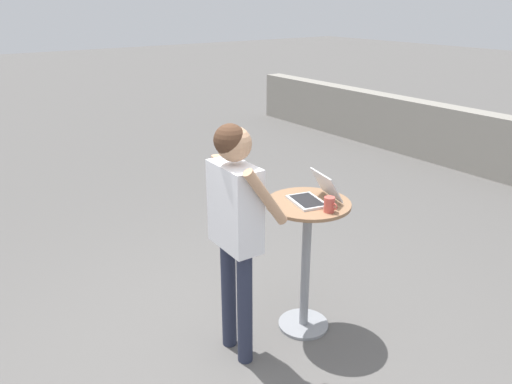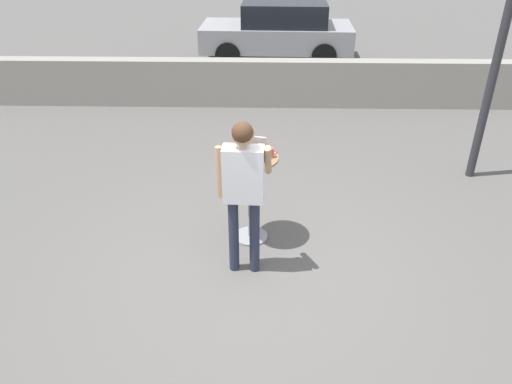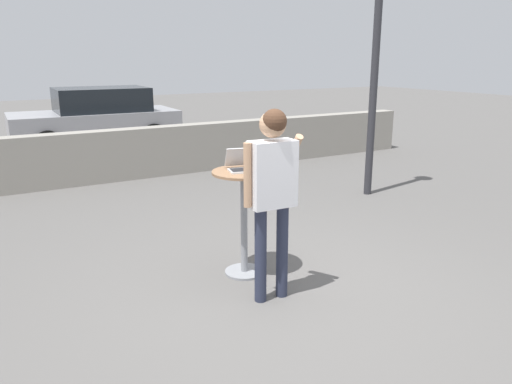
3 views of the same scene
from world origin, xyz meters
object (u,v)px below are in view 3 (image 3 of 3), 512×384
object	(u,v)px
coffee_mug	(263,163)
standing_person	(272,180)
parked_car_near_street	(97,117)
cafe_table	(244,208)
laptop	(243,165)
street_lamp	(379,4)

from	to	relation	value
coffee_mug	standing_person	distance (m)	0.68
parked_car_near_street	cafe_table	bearing A→B (deg)	-93.11
cafe_table	laptop	distance (m)	0.44
parked_car_near_street	street_lamp	world-z (taller)	street_lamp
coffee_mug	parked_car_near_street	distance (m)	8.33
cafe_table	standing_person	world-z (taller)	standing_person
standing_person	coffee_mug	bearing A→B (deg)	65.97
cafe_table	coffee_mug	size ratio (longest dim) A/B	9.31
parked_car_near_street	street_lamp	bearing A→B (deg)	-66.97
standing_person	street_lamp	size ratio (longest dim) A/B	0.38
cafe_table	laptop	xyz separation A→B (m)	(0.01, 0.05, 0.43)
street_lamp	laptop	bearing A→B (deg)	-152.75
parked_car_near_street	coffee_mug	bearing A→B (deg)	-91.58
standing_person	parked_car_near_street	size ratio (longest dim) A/B	0.45
cafe_table	parked_car_near_street	world-z (taller)	parked_car_near_street
cafe_table	street_lamp	xyz separation A→B (m)	(3.26, 1.72, 2.23)
parked_car_near_street	standing_person	bearing A→B (deg)	-93.23
coffee_mug	street_lamp	size ratio (longest dim) A/B	0.03
cafe_table	coffee_mug	xyz separation A→B (m)	(0.22, -0.00, 0.44)
laptop	coffee_mug	xyz separation A→B (m)	(0.21, -0.05, 0.00)
parked_car_near_street	street_lamp	xyz separation A→B (m)	(2.80, -6.60, 2.20)
standing_person	parked_car_near_street	world-z (taller)	standing_person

